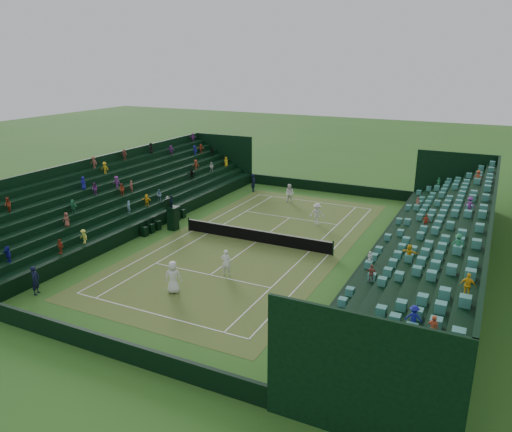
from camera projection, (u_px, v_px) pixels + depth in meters
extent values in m
plane|color=#29631F|center=(256.00, 242.00, 36.16)|extent=(160.00, 160.00, 0.00)
cube|color=#3A6C24|center=(256.00, 242.00, 36.16)|extent=(12.97, 26.77, 0.01)
cube|color=black|center=(326.00, 187.00, 49.59)|extent=(17.17, 0.20, 1.00)
cube|color=black|center=(100.00, 344.00, 22.43)|extent=(17.17, 0.20, 1.00)
cube|color=black|center=(373.00, 255.00, 32.44)|extent=(0.20, 31.77, 1.00)
cube|color=black|center=(160.00, 220.00, 39.58)|extent=(0.20, 31.77, 1.00)
cube|color=black|center=(381.00, 257.00, 32.23)|extent=(0.80, 32.00, 1.00)
cube|color=black|center=(393.00, 256.00, 31.82)|extent=(0.80, 32.00, 1.45)
cube|color=black|center=(406.00, 254.00, 31.42)|extent=(0.80, 32.00, 1.90)
cube|color=black|center=(420.00, 253.00, 31.01)|extent=(0.80, 32.00, 2.35)
cube|color=black|center=(434.00, 252.00, 30.61)|extent=(0.80, 32.00, 2.80)
cube|color=black|center=(448.00, 251.00, 30.20)|extent=(0.80, 32.00, 3.25)
cube|color=black|center=(463.00, 249.00, 29.80)|extent=(0.80, 32.00, 3.70)
cube|color=black|center=(478.00, 248.00, 29.39)|extent=(0.80, 32.00, 4.15)
cube|color=black|center=(488.00, 243.00, 29.07)|extent=(0.20, 32.00, 4.90)
cube|color=black|center=(155.00, 219.00, 39.79)|extent=(0.80, 32.00, 1.00)
cube|color=black|center=(147.00, 215.00, 40.06)|extent=(0.80, 32.00, 1.45)
cube|color=black|center=(139.00, 211.00, 40.33)|extent=(0.80, 32.00, 1.90)
cube|color=black|center=(131.00, 207.00, 40.60)|extent=(0.80, 32.00, 2.35)
cube|color=black|center=(123.00, 203.00, 40.87)|extent=(0.80, 32.00, 2.80)
cube|color=black|center=(115.00, 199.00, 41.13)|extent=(0.80, 32.00, 3.25)
cube|color=black|center=(107.00, 195.00, 41.40)|extent=(0.80, 32.00, 3.70)
cube|color=black|center=(100.00, 192.00, 41.67)|extent=(0.80, 32.00, 4.15)
cube|color=black|center=(95.00, 187.00, 41.77)|extent=(0.20, 32.00, 4.90)
cylinder|color=black|center=(189.00, 224.00, 38.44)|extent=(0.10, 0.10, 1.06)
cylinder|color=black|center=(333.00, 248.00, 33.56)|extent=(0.10, 0.10, 1.06)
cube|color=black|center=(256.00, 236.00, 36.02)|extent=(11.57, 0.02, 0.86)
cube|color=white|center=(256.00, 230.00, 35.88)|extent=(11.57, 0.04, 0.07)
cube|color=black|center=(173.00, 219.00, 38.57)|extent=(0.68, 0.68, 1.74)
cube|color=black|center=(172.00, 208.00, 38.29)|extent=(0.87, 0.87, 0.10)
cube|color=black|center=(168.00, 203.00, 38.33)|extent=(0.08, 0.87, 0.68)
imported|color=black|center=(172.00, 201.00, 38.14)|extent=(0.45, 0.51, 0.90)
cube|color=black|center=(144.00, 231.00, 37.31)|extent=(0.45, 0.45, 0.73)
cube|color=black|center=(142.00, 225.00, 37.27)|extent=(0.05, 0.45, 0.45)
cube|color=black|center=(151.00, 228.00, 37.99)|extent=(0.45, 0.45, 0.73)
cube|color=black|center=(148.00, 222.00, 37.95)|extent=(0.05, 0.45, 0.45)
cube|color=black|center=(157.00, 225.00, 38.68)|extent=(0.45, 0.45, 0.73)
cube|color=black|center=(155.00, 219.00, 38.64)|extent=(0.05, 0.45, 0.45)
cube|color=black|center=(171.00, 219.00, 40.22)|extent=(0.45, 0.45, 0.73)
cube|color=black|center=(168.00, 213.00, 40.17)|extent=(0.05, 0.45, 0.45)
cube|color=black|center=(177.00, 216.00, 40.90)|extent=(0.45, 0.45, 0.73)
cube|color=black|center=(174.00, 211.00, 40.86)|extent=(0.05, 0.45, 0.45)
cube|color=black|center=(182.00, 214.00, 41.58)|extent=(0.45, 0.45, 0.73)
cube|color=black|center=(180.00, 208.00, 41.54)|extent=(0.05, 0.45, 0.45)
imported|color=white|center=(173.00, 277.00, 28.14)|extent=(1.09, 0.90, 1.91)
imported|color=white|center=(226.00, 263.00, 30.42)|extent=(0.72, 0.59, 1.69)
imported|color=white|center=(290.00, 193.00, 45.80)|extent=(0.93, 0.77, 1.74)
imported|color=white|center=(317.00, 214.00, 39.74)|extent=(1.33, 1.12, 1.78)
imported|color=black|center=(253.00, 183.00, 49.54)|extent=(0.60, 0.76, 1.81)
imported|color=black|center=(35.00, 280.00, 28.03)|extent=(0.59, 0.71, 1.68)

